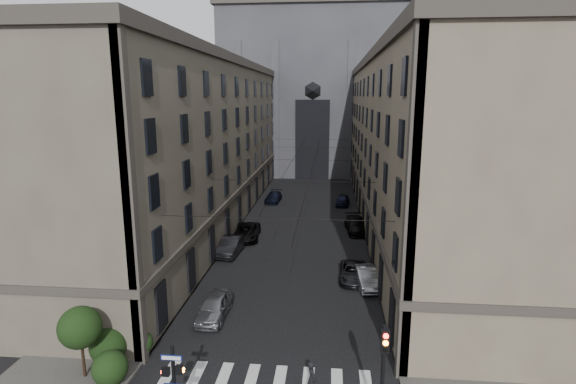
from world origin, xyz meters
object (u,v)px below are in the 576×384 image
(car_left_near, at_px, (214,307))
(car_left_midnear, at_px, (231,246))
(pedestrian_signal_left, at_px, (174,381))
(car_right_near, at_px, (367,277))
(car_right_midnear, at_px, (353,272))
(car_right_midfar, at_px, (356,225))
(car_left_midfar, at_px, (247,232))
(car_left_far, at_px, (274,197))
(car_right_far, at_px, (343,200))
(gothic_tower, at_px, (315,79))
(traffic_light_right, at_px, (383,367))
(pedestrian, at_px, (312,379))

(car_left_near, distance_m, car_left_midnear, 12.41)
(pedestrian_signal_left, bearing_deg, car_left_near, 94.92)
(car_left_near, relative_size, car_left_midnear, 0.92)
(car_right_near, bearing_deg, car_right_midnear, 123.56)
(car_right_midnear, height_order, car_right_midfar, car_right_midfar)
(pedestrian_signal_left, bearing_deg, car_left_midnear, 96.21)
(car_left_midfar, height_order, car_right_near, car_left_midfar)
(car_left_far, xyz_separation_m, car_right_near, (10.83, -27.76, 0.04))
(car_right_far, bearing_deg, gothic_tower, 104.20)
(car_right_near, xyz_separation_m, car_right_midfar, (0.00, 14.49, 0.05))
(traffic_light_right, relative_size, car_right_midfar, 0.95)
(traffic_light_right, xyz_separation_m, car_right_midfar, (0.60, 30.39, -2.50))
(gothic_tower, height_order, car_left_near, gothic_tower)
(gothic_tower, height_order, car_right_midfar, gothic_tower)
(car_right_midnear, bearing_deg, gothic_tower, 97.53)
(car_right_near, relative_size, car_right_midnear, 0.94)
(car_left_midfar, bearing_deg, car_right_midnear, -47.08)
(car_right_midfar, height_order, car_right_far, car_right_midfar)
(car_right_far, bearing_deg, car_left_far, 178.53)
(traffic_light_right, distance_m, car_right_far, 42.68)
(car_left_near, bearing_deg, car_left_midfar, 93.76)
(car_left_far, distance_m, pedestrian, 41.94)
(gothic_tower, distance_m, pedestrian, 72.73)
(traffic_light_right, relative_size, car_left_near, 1.15)
(car_left_midfar, bearing_deg, car_left_far, 83.49)
(car_left_near, relative_size, pedestrian, 2.43)
(car_left_near, bearing_deg, car_right_far, 74.64)
(pedestrian_signal_left, xyz_separation_m, pedestrian, (5.98, 2.75, -1.40))
(car_right_midfar, bearing_deg, traffic_light_right, -96.45)
(car_right_midfar, xyz_separation_m, car_right_far, (-1.19, 12.21, -0.07))
(car_left_near, height_order, car_right_far, car_left_near)
(car_left_midnear, relative_size, car_right_near, 1.10)
(car_left_midfar, bearing_deg, car_right_midfar, 13.03)
(pedestrian_signal_left, distance_m, traffic_light_right, 9.18)
(car_right_midnear, xyz_separation_m, pedestrian, (-2.76, -14.68, 0.27))
(traffic_light_right, xyz_separation_m, car_left_near, (-9.99, 9.78, -2.52))
(pedestrian_signal_left, xyz_separation_m, car_left_near, (-0.88, 10.20, -1.55))
(pedestrian, bearing_deg, car_left_far, -13.85)
(car_right_midfar, bearing_deg, car_left_midnear, -151.00)
(car_right_midnear, bearing_deg, car_left_midnear, 157.80)
(car_left_far, height_order, car_right_far, car_right_far)
(pedestrian_signal_left, bearing_deg, car_right_near, 59.25)
(car_right_near, height_order, car_right_far, car_right_near)
(car_right_far, bearing_deg, car_left_near, -101.15)
(gothic_tower, relative_size, car_right_midfar, 10.65)
(car_left_midfar, height_order, car_right_midnear, car_left_midfar)
(car_left_midfar, height_order, car_right_midfar, car_right_midfar)
(car_left_near, height_order, car_right_midnear, car_left_near)
(car_right_near, height_order, pedestrian, pedestrian)
(car_left_near, distance_m, car_right_midnear, 12.04)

